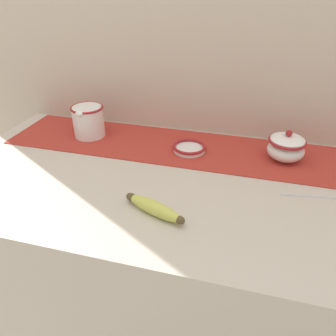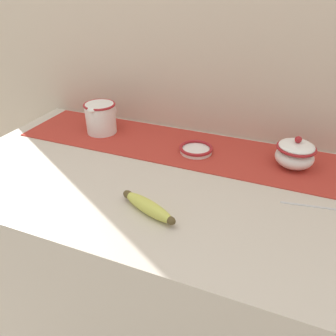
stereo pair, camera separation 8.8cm
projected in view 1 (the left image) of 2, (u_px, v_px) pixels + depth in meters
countertop at (175, 284)px, 1.15m from camera, size 1.36×0.67×0.88m
back_wall at (204, 39)px, 1.06m from camera, size 2.16×0.04×2.40m
table_runner at (190, 148)px, 1.09m from camera, size 1.25×0.26×0.00m
cream_pitcher at (89, 120)px, 1.14m from camera, size 0.11×0.13×0.11m
sugar_bowl at (286, 147)px, 1.00m from camera, size 0.11×0.11×0.10m
small_dish at (188, 148)px, 1.06m from camera, size 0.11×0.11×0.02m
banana at (154, 208)px, 0.78m from camera, size 0.17×0.09×0.03m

